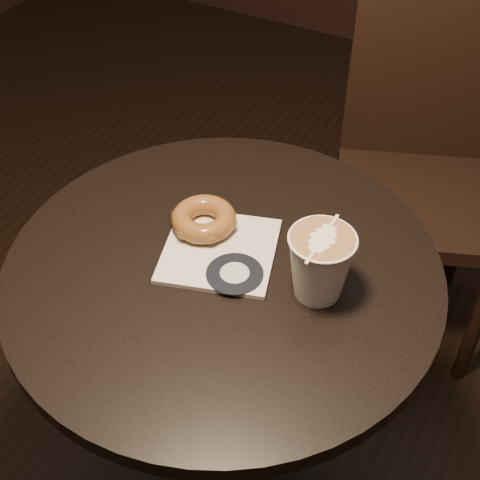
% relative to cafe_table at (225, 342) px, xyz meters
% --- Properties ---
extents(cafe_table, '(0.70, 0.70, 0.75)m').
position_rel_cafe_table_xyz_m(cafe_table, '(0.00, 0.00, 0.00)').
color(cafe_table, black).
rests_on(cafe_table, ground).
extents(chair, '(0.52, 0.52, 1.02)m').
position_rel_cafe_table_xyz_m(chair, '(0.14, 0.76, 0.02)').
color(chair, black).
rests_on(chair, ground).
extents(pastry_bag, '(0.22, 0.22, 0.01)m').
position_rel_cafe_table_xyz_m(pastry_bag, '(-0.02, 0.02, 0.20)').
color(pastry_bag, silver).
rests_on(pastry_bag, cafe_table).
extents(doughnut, '(0.11, 0.11, 0.03)m').
position_rel_cafe_table_xyz_m(doughnut, '(-0.07, 0.06, 0.22)').
color(doughnut, brown).
rests_on(doughnut, pastry_bag).
extents(latte_cup, '(0.10, 0.10, 0.11)m').
position_rel_cafe_table_xyz_m(latte_cup, '(0.15, 0.02, 0.26)').
color(latte_cup, silver).
rests_on(latte_cup, cafe_table).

